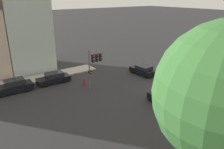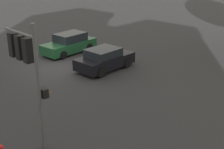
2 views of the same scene
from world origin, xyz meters
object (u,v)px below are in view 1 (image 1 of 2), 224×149
(crossing_car_2, at_px, (143,70))
(fire_hydrant, at_px, (84,81))
(traffic_signal, at_px, (95,61))
(crossing_car_0, at_px, (166,98))
(parked_car_0, at_px, (54,78))
(crossing_car_1, at_px, (198,90))
(parked_car_1, at_px, (14,86))

(crossing_car_2, height_order, fire_hydrant, crossing_car_2)
(traffic_signal, relative_size, crossing_car_2, 1.22)
(crossing_car_0, height_order, parked_car_0, crossing_car_0)
(crossing_car_1, xyz_separation_m, parked_car_0, (13.49, 11.75, -0.05))
(crossing_car_2, relative_size, parked_car_0, 0.94)
(traffic_signal, distance_m, parked_car_1, 10.02)
(crossing_car_0, distance_m, crossing_car_1, 4.59)
(crossing_car_0, relative_size, crossing_car_1, 0.91)
(fire_hydrant, bearing_deg, crossing_car_0, -155.36)
(traffic_signal, distance_m, parked_car_0, 6.53)
(crossing_car_2, xyz_separation_m, parked_car_1, (4.47, 16.72, 0.10))
(parked_car_1, bearing_deg, fire_hydrant, 159.92)
(crossing_car_1, bearing_deg, parked_car_0, 38.81)
(traffic_signal, xyz_separation_m, parked_car_1, (4.74, 8.39, -2.74))
(parked_car_0, bearing_deg, crossing_car_2, 160.19)
(traffic_signal, bearing_deg, crossing_car_1, 46.40)
(parked_car_1, bearing_deg, traffic_signal, 151.63)
(parked_car_0, height_order, fire_hydrant, parked_car_0)
(crossing_car_1, bearing_deg, crossing_car_2, -2.37)
(traffic_signal, distance_m, crossing_car_0, 9.20)
(crossing_car_1, relative_size, fire_hydrant, 4.72)
(crossing_car_2, xyz_separation_m, parked_car_0, (4.51, 11.77, 0.01))
(crossing_car_0, bearing_deg, fire_hydrant, -155.58)
(fire_hydrant, bearing_deg, traffic_signal, -159.95)
(parked_car_0, height_order, parked_car_1, parked_car_1)
(crossing_car_1, height_order, fire_hydrant, crossing_car_1)
(crossing_car_0, distance_m, parked_car_1, 17.56)
(parked_car_1, xyz_separation_m, fire_hydrant, (-3.01, -7.75, -0.24))
(traffic_signal, relative_size, crossing_car_1, 1.13)
(crossing_car_0, relative_size, parked_car_0, 0.92)
(traffic_signal, bearing_deg, fire_hydrant, -157.19)
(crossing_car_0, relative_size, parked_car_1, 0.92)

